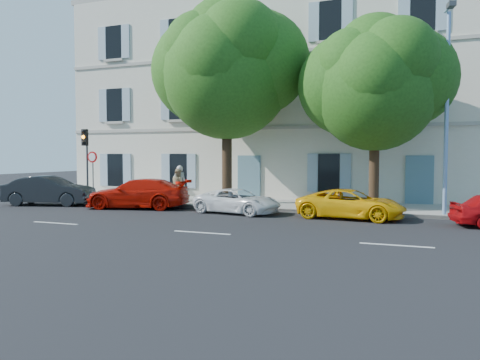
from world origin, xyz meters
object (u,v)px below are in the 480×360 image
at_px(car_yellow_supercar, 351,204).
at_px(tree_left, 227,75).
at_px(car_red_coupe, 138,194).
at_px(street_lamp, 447,100).
at_px(car_white_coupe, 237,201).
at_px(traffic_light, 86,149).
at_px(road_sign, 93,165).
at_px(pedestrian_a, 180,183).
at_px(tree_right, 375,90).
at_px(car_dark_sedan, 49,191).
at_px(pedestrian_b, 178,185).

relative_size(car_yellow_supercar, tree_left, 0.43).
relative_size(car_red_coupe, street_lamp, 0.61).
bearing_deg(tree_left, street_lamp, -6.39).
height_order(car_white_coupe, traffic_light, traffic_light).
bearing_deg(tree_left, road_sign, -174.01).
bearing_deg(pedestrian_a, tree_right, 141.15).
distance_m(tree_left, traffic_light, 8.63).
height_order(tree_left, pedestrian_a, tree_left).
distance_m(tree_right, pedestrian_a, 10.89).
bearing_deg(tree_right, road_sign, -179.11).
bearing_deg(road_sign, street_lamp, -1.06).
xyz_separation_m(car_red_coupe, car_white_coupe, (5.08, -0.08, -0.17)).
distance_m(car_white_coupe, road_sign, 9.19).
bearing_deg(tree_left, car_yellow_supercar, -21.03).
xyz_separation_m(car_dark_sedan, car_white_coupe, (10.04, 0.29, -0.20)).
bearing_deg(car_dark_sedan, road_sign, -45.23).
height_order(tree_right, traffic_light, tree_right).
relative_size(tree_right, road_sign, 3.12).
bearing_deg(pedestrian_b, pedestrian_a, -31.96).
xyz_separation_m(car_red_coupe, car_yellow_supercar, (9.89, -0.05, -0.12)).
relative_size(car_white_coupe, street_lamp, 0.48).
height_order(car_white_coupe, car_yellow_supercar, car_yellow_supercar).
distance_m(tree_left, tree_right, 7.14).
distance_m(tree_left, street_lamp, 10.00).
distance_m(car_dark_sedan, pedestrian_a, 6.52).
height_order(traffic_light, street_lamp, street_lamp).
bearing_deg(road_sign, traffic_light, -175.15).
relative_size(car_red_coupe, traffic_light, 1.30).
xyz_separation_m(tree_left, traffic_light, (-7.83, -0.81, -3.54)).
height_order(car_dark_sedan, street_lamp, street_lamp).
bearing_deg(car_yellow_supercar, car_dark_sedan, 95.96).
height_order(car_yellow_supercar, street_lamp, street_lamp).
bearing_deg(street_lamp, car_white_coupe, -170.65).
relative_size(car_yellow_supercar, pedestrian_b, 2.52).
relative_size(car_white_coupe, tree_left, 0.39).
xyz_separation_m(car_yellow_supercar, pedestrian_b, (-9.15, 2.69, 0.40)).
relative_size(car_white_coupe, traffic_light, 1.02).
bearing_deg(car_white_coupe, tree_left, 41.48).
distance_m(car_white_coupe, traffic_light, 9.75).
distance_m(tree_right, street_lamp, 2.88).
bearing_deg(tree_left, car_white_coupe, -58.68).
relative_size(tree_right, street_lamp, 1.00).
bearing_deg(tree_right, traffic_light, -179.00).
distance_m(car_dark_sedan, car_red_coupe, 4.97).
relative_size(car_red_coupe, car_white_coupe, 1.27).
height_order(car_yellow_supercar, road_sign, road_sign).
relative_size(tree_left, street_lamp, 1.21).
relative_size(tree_left, pedestrian_b, 5.80).
xyz_separation_m(car_red_coupe, pedestrian_a, (0.63, 2.97, 0.36)).
height_order(tree_left, street_lamp, tree_left).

